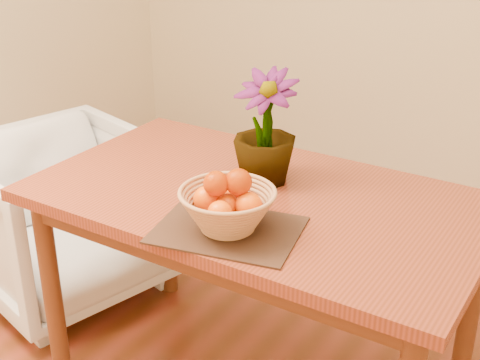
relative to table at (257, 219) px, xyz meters
The scene contains 6 objects.
table is the anchor object (origin of this frame).
placemat 0.27m from the table, 78.16° to the right, with size 0.39×0.29×0.01m, color #341B12.
wicker_basket 0.29m from the table, 78.16° to the right, with size 0.27×0.27×0.11m.
orange_pile 0.32m from the table, 77.94° to the right, with size 0.19×0.18×0.13m.
potted_plant 0.29m from the table, 107.52° to the left, with size 0.20×0.20×0.36m, color #184313.
armchair 1.04m from the table, behind, with size 0.74×0.69×0.76m, color #8C6F60.
Camera 1 is at (0.94, -1.30, 1.64)m, focal length 50.00 mm.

